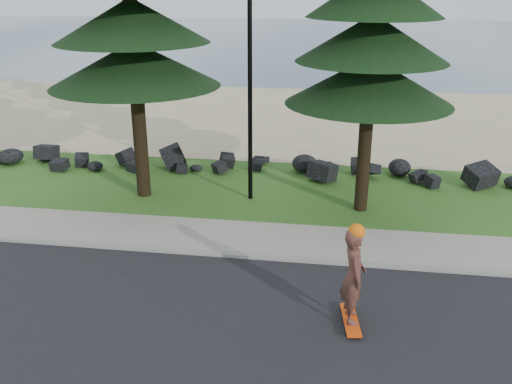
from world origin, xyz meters
TOP-DOWN VIEW (x-y plane):
  - ground at (0.00, 0.00)m, footprint 160.00×160.00m
  - road at (0.00, -4.50)m, footprint 160.00×7.00m
  - kerb at (0.00, -0.90)m, footprint 160.00×0.20m
  - sidewalk at (0.00, 0.20)m, footprint 160.00×2.00m
  - beach_sand at (0.00, 14.50)m, footprint 160.00×15.00m
  - ocean at (0.00, 51.00)m, footprint 160.00×58.00m
  - seawall_boulders at (0.00, 5.60)m, footprint 60.00×2.40m
  - lamp_post at (0.00, 3.20)m, footprint 0.25×0.14m
  - skateboarder at (3.17, -3.49)m, footprint 0.58×1.24m

SIDE VIEW (x-z plane):
  - ground at x=0.00m, z-range 0.00..0.00m
  - seawall_boulders at x=0.00m, z-range -0.55..0.55m
  - ocean at x=0.00m, z-range 0.00..0.01m
  - beach_sand at x=0.00m, z-range 0.00..0.01m
  - road at x=0.00m, z-range 0.00..0.02m
  - sidewalk at x=0.00m, z-range 0.00..0.08m
  - kerb at x=0.00m, z-range 0.00..0.10m
  - skateboarder at x=3.17m, z-range 0.01..2.27m
  - lamp_post at x=0.00m, z-range 0.06..8.20m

